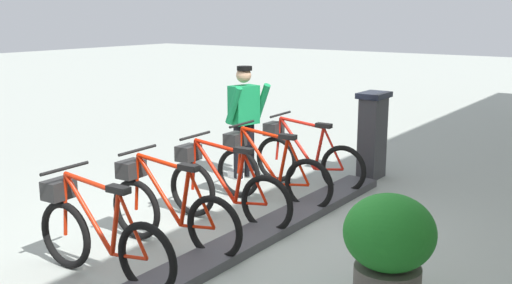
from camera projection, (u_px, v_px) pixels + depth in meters
ground_plane at (254, 241)px, 6.41m from camera, size 60.00×60.00×0.00m
dock_rail_base at (254, 237)px, 6.40m from camera, size 0.44×5.37×0.10m
payment_kiosk at (372, 134)px, 8.74m from camera, size 0.36×0.52×1.28m
bike_docked_0 at (304, 157)px, 8.33m from camera, size 1.72×0.54×1.02m
bike_docked_1 at (267, 171)px, 7.60m from camera, size 1.72×0.54×1.02m
bike_docked_2 at (223, 188)px, 6.87m from camera, size 1.72×0.54×1.02m
bike_docked_3 at (168, 209)px, 6.14m from camera, size 1.72×0.54×1.02m
bike_docked_4 at (98, 235)px, 5.42m from camera, size 1.72×0.54×1.02m
worker_near_rack at (244, 118)px, 8.67m from camera, size 0.57×0.69×1.66m
planter_bush at (389, 245)px, 4.89m from camera, size 0.76×0.76×0.97m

